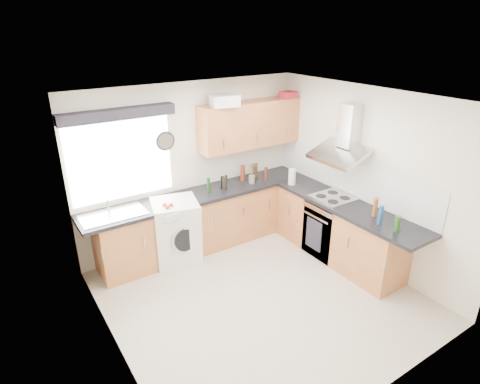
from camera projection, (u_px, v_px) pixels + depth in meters
ground_plane at (260, 296)px, 5.17m from camera, size 3.60×3.60×0.00m
ceiling at (265, 101)px, 4.19m from camera, size 3.60×3.60×0.02m
wall_back at (192, 166)px, 6.06m from camera, size 3.60×0.02×2.50m
wall_front at (392, 287)px, 3.29m from camera, size 3.60×0.02×2.50m
wall_left at (108, 254)px, 3.76m from camera, size 0.02×3.60×2.50m
wall_right at (366, 178)px, 5.59m from camera, size 0.02×3.60×2.50m
window at (121, 159)px, 5.40m from camera, size 1.40×0.02×1.10m
window_blind at (118, 114)px, 5.09m from camera, size 1.50×0.18×0.14m
splashback at (349, 177)px, 5.84m from camera, size 0.01×3.00×0.54m
base_cab_back at (197, 223)px, 6.11m from camera, size 3.00×0.58×0.86m
base_cab_corner at (280, 200)px, 6.91m from camera, size 0.60×0.60×0.86m
base_cab_right at (338, 231)px, 5.88m from camera, size 0.58×2.10×0.86m
worktop_back at (202, 195)px, 5.97m from camera, size 3.60×0.62×0.05m
worktop_right at (348, 207)px, 5.58m from camera, size 0.62×2.42×0.05m
sink at (113, 212)px, 5.27m from camera, size 0.84×0.46×0.10m
oven at (330, 227)px, 5.99m from camera, size 0.56×0.58×0.85m
hob_plate at (333, 197)px, 5.80m from camera, size 0.52×0.52×0.01m
extractor_hood at (344, 139)px, 5.51m from camera, size 0.52×0.78×0.66m
upper_cabinets at (250, 124)px, 6.19m from camera, size 1.70×0.35×0.70m
washing_machine at (176, 231)px, 5.81m from camera, size 0.77×0.75×0.93m
wall_clock at (166, 141)px, 5.66m from camera, size 0.28×0.04×0.28m
casserole at (225, 101)px, 5.68m from camera, size 0.44×0.36×0.16m
storage_box at (288, 95)px, 6.28m from camera, size 0.27×0.23×0.11m
utensil_pot at (252, 179)px, 6.30m from camera, size 0.12×0.12×0.13m
kitchen_roll at (292, 177)px, 6.25m from camera, size 0.13×0.13×0.25m
tomato_cluster at (168, 206)px, 5.47m from camera, size 0.15×0.15×0.06m
jar_0 at (223, 182)px, 6.11m from camera, size 0.06×0.06×0.19m
jar_1 at (226, 182)px, 6.10m from camera, size 0.04×0.04×0.21m
jar_2 at (266, 174)px, 6.36m from camera, size 0.05×0.05×0.24m
jar_3 at (255, 173)px, 6.38m from camera, size 0.05×0.05×0.25m
jar_4 at (209, 185)px, 5.94m from camera, size 0.05×0.05×0.23m
jar_5 at (224, 183)px, 6.05m from camera, size 0.06×0.06×0.20m
jar_6 at (256, 170)px, 6.57m from camera, size 0.07×0.07×0.22m
jar_7 at (243, 173)px, 6.39m from camera, size 0.08×0.08×0.25m
bottle_0 at (375, 207)px, 5.21m from camera, size 0.06×0.06×0.26m
bottle_1 at (397, 224)px, 4.84m from camera, size 0.07×0.07×0.20m
bottle_2 at (381, 215)px, 5.00m from camera, size 0.06×0.06×0.25m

